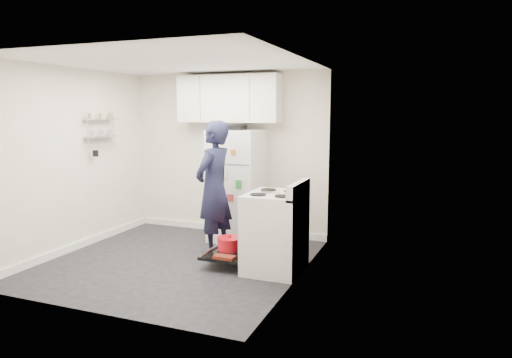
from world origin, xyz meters
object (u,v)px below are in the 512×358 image
at_px(refrigerator, 237,185).
at_px(person, 214,188).
at_px(electric_range, 274,233).
at_px(open_oven_door, 230,248).

height_order(refrigerator, person, person).
bearing_deg(electric_range, refrigerator, 131.23).
height_order(open_oven_door, person, person).
xyz_separation_m(open_oven_door, refrigerator, (-0.36, 1.06, 0.63)).
relative_size(open_oven_door, person, 0.39).
height_order(electric_range, refrigerator, refrigerator).
xyz_separation_m(electric_range, refrigerator, (-0.96, 1.10, 0.36)).
distance_m(open_oven_door, person, 0.84).
relative_size(electric_range, refrigerator, 0.64).
bearing_deg(refrigerator, open_oven_door, -71.41).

